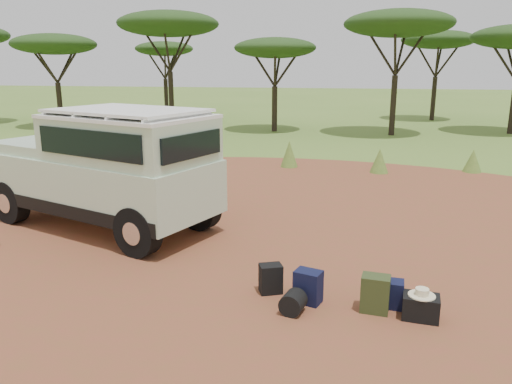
% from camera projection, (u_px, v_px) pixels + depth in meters
% --- Properties ---
extents(ground, '(140.00, 140.00, 0.00)m').
position_uv_depth(ground, '(225.00, 264.00, 8.83)').
color(ground, '#55782A').
rests_on(ground, ground).
extents(dirt_clearing, '(23.00, 23.00, 0.01)m').
position_uv_depth(dirt_clearing, '(225.00, 263.00, 8.83)').
color(dirt_clearing, brown).
rests_on(dirt_clearing, ground).
extents(grass_fringe, '(36.60, 1.60, 0.90)m').
position_uv_depth(grass_fringe, '(292.00, 156.00, 16.95)').
color(grass_fringe, '#55782A').
rests_on(grass_fringe, ground).
extents(acacia_treeline, '(46.70, 13.20, 6.26)m').
position_uv_depth(acacia_treeline, '(331.00, 37.00, 26.32)').
color(acacia_treeline, '#2B2318').
rests_on(acacia_treeline, ground).
extents(safari_vehicle, '(5.63, 3.78, 2.57)m').
position_uv_depth(safari_vehicle, '(106.00, 171.00, 10.51)').
color(safari_vehicle, '#B5CEB0').
rests_on(safari_vehicle, ground).
extents(backpack_black, '(0.41, 0.36, 0.46)m').
position_uv_depth(backpack_black, '(271.00, 279.00, 7.64)').
color(backpack_black, black).
rests_on(backpack_black, ground).
extents(backpack_navy, '(0.45, 0.38, 0.50)m').
position_uv_depth(backpack_navy, '(308.00, 287.00, 7.32)').
color(backpack_navy, '#101533').
rests_on(backpack_navy, ground).
extents(backpack_olive, '(0.42, 0.33, 0.54)m').
position_uv_depth(backpack_olive, '(375.00, 294.00, 7.04)').
color(backpack_olive, '#34441F').
rests_on(backpack_olive, ground).
extents(duffel_navy, '(0.38, 0.30, 0.41)m').
position_uv_depth(duffel_navy, '(390.00, 294.00, 7.20)').
color(duffel_navy, '#101533').
rests_on(duffel_navy, ground).
extents(hard_case, '(0.52, 0.40, 0.34)m').
position_uv_depth(hard_case, '(421.00, 307.00, 6.87)').
color(hard_case, black).
rests_on(hard_case, ground).
extents(stuff_sack, '(0.39, 0.39, 0.33)m').
position_uv_depth(stuff_sack, '(293.00, 303.00, 7.02)').
color(stuff_sack, black).
rests_on(stuff_sack, ground).
extents(safari_hat, '(0.37, 0.37, 0.11)m').
position_uv_depth(safari_hat, '(422.00, 293.00, 6.81)').
color(safari_hat, beige).
rests_on(safari_hat, hard_case).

